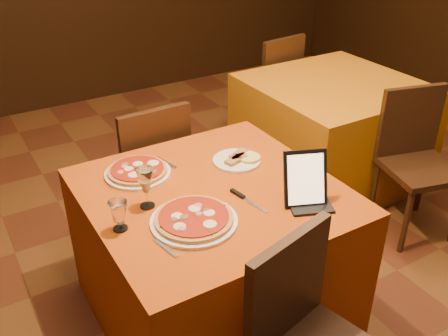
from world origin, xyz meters
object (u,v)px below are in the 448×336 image
chair_side_far (266,87)px  pizza_near (194,220)px  pizza_far (138,172)px  chair_main_far (145,169)px  wine_glass (146,188)px  chair_side_near (422,168)px  main_table (213,255)px  side_table (331,131)px  tablet (305,178)px  water_glass (119,216)px

chair_side_far → pizza_near: chair_side_far is taller
pizza_far → chair_side_far: bearing=37.6°
pizza_far → pizza_near: bearing=-84.6°
chair_main_far → pizza_far: chair_main_far is taller
pizza_near → pizza_far: 0.48m
chair_side_far → wine_glass: 2.37m
wine_glass → pizza_near: bearing=-61.1°
pizza_far → chair_side_near: bearing=-11.5°
chair_side_far → pizza_far: bearing=31.1°
main_table → wine_glass: 0.56m
side_table → chair_side_far: 0.83m
tablet → pizza_far: bearing=154.1°
pizza_near → tablet: 0.50m
pizza_far → tablet: 0.80m
chair_side_far → water_glass: size_ratio=7.00×
side_table → chair_side_near: chair_side_near is taller
pizza_near → pizza_far: (-0.05, 0.48, 0.00)m
water_glass → tablet: 0.79m
chair_main_far → wine_glass: bearing=67.6°
tablet → pizza_near: bearing=-170.5°
pizza_near → tablet: size_ratio=1.48×
pizza_far → tablet: size_ratio=1.29×
side_table → tablet: 1.64m
chair_main_far → tablet: bearing=103.4°
side_table → tablet: (-1.15, -1.06, 0.49)m
chair_side_near → water_glass: (-1.90, -0.03, 0.36)m
chair_side_near → pizza_near: chair_side_near is taller
side_table → pizza_far: bearing=-164.5°
chair_main_far → side_table: bearing=176.7°
chair_side_near → chair_side_far: 1.63m
main_table → pizza_far: (-0.23, 0.30, 0.39)m
side_table → chair_main_far: bearing=178.0°
tablet → side_table: bearing=65.1°
chair_side_near → chair_main_far: bearing=164.1°
chair_side_far → pizza_near: (-1.63, -1.77, 0.31)m
chair_side_near → chair_side_far: size_ratio=1.00×
pizza_near → water_glass: water_glass is taller
side_table → pizza_far: size_ratio=3.51×
main_table → chair_side_far: size_ratio=1.21×
main_table → pizza_near: (-0.19, -0.18, 0.39)m
pizza_far → water_glass: (-0.23, -0.37, 0.05)m
chair_side_far → water_glass: (-1.90, -1.66, 0.36)m
chair_main_far → pizza_far: 0.64m
chair_side_near → tablet: bearing=-152.8°
chair_side_far → pizza_far: 2.14m
side_table → chair_main_far: chair_main_far is taller
wine_glass → tablet: tablet is taller
side_table → wine_glass: size_ratio=5.79×
main_table → pizza_far: 0.55m
side_table → chair_side_far: size_ratio=1.21×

